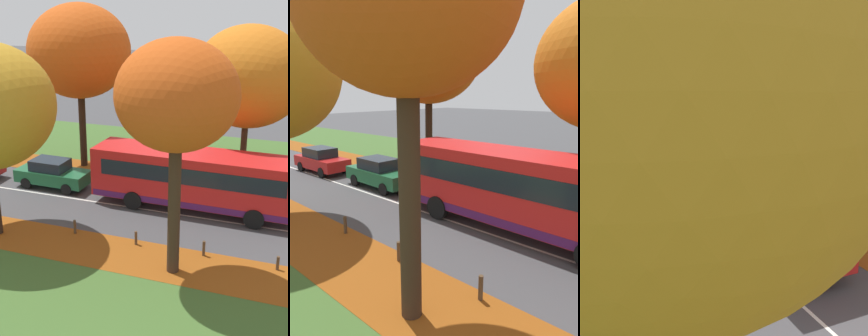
{
  "view_description": "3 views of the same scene",
  "coord_description": "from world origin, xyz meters",
  "views": [
    {
      "loc": [
        -20.5,
        4.47,
        9.97
      ],
      "look_at": [
        0.2,
        12.05,
        2.17
      ],
      "focal_mm": 50.0,
      "sensor_mm": 36.0,
      "label": 1
    },
    {
      "loc": [
        -9.68,
        3.97,
        5.09
      ],
      "look_at": [
        0.84,
        13.63,
        1.81
      ],
      "focal_mm": 35.0,
      "sensor_mm": 36.0,
      "label": 2
    },
    {
      "loc": [
        -6.21,
        -3.94,
        6.62
      ],
      "look_at": [
        1.94,
        14.07,
        1.68
      ],
      "focal_mm": 42.0,
      "sensor_mm": 36.0,
      "label": 3
    }
  ],
  "objects": [
    {
      "name": "leaf_litter_left",
      "position": [
        -4.6,
        14.0,
        0.01
      ],
      "size": [
        2.8,
        60.0,
        0.0
      ],
      "primitive_type": "cube",
      "color": "#8C4714",
      "rests_on": "grass_verge_left"
    },
    {
      "name": "bus",
      "position": [
        1.0,
        9.62,
        1.7
      ],
      "size": [
        2.79,
        10.44,
        2.98
      ],
      "color": "red",
      "rests_on": "ground"
    },
    {
      "name": "grass_verge_right",
      "position": [
        9.2,
        20.0,
        0.0
      ],
      "size": [
        12.0,
        90.0,
        0.01
      ],
      "primitive_type": "cube",
      "color": "#3D6028",
      "rests_on": "ground"
    },
    {
      "name": "bollard_fifth",
      "position": [
        -3.6,
        11.04,
        0.32
      ],
      "size": [
        0.12,
        0.12,
        0.64
      ],
      "primitive_type": "cylinder",
      "color": "#4C3823",
      "rests_on": "ground"
    },
    {
      "name": "bollard_fourth",
      "position": [
        -3.52,
        8.04,
        0.34
      ],
      "size": [
        0.12,
        0.12,
        0.68
      ],
      "primitive_type": "cylinder",
      "color": "#4C3823",
      "rests_on": "ground"
    },
    {
      "name": "bollard_sixth",
      "position": [
        -3.57,
        14.03,
        0.33
      ],
      "size": [
        0.12,
        0.12,
        0.66
      ],
      "primitive_type": "cylinder",
      "color": "#4C3823",
      "rests_on": "ground"
    },
    {
      "name": "tree_right_mid",
      "position": [
        5.11,
        17.98,
        7.22
      ],
      "size": [
        6.23,
        6.23,
        10.04
      ],
      "color": "black",
      "rests_on": "ground"
    },
    {
      "name": "car_green_lead",
      "position": [
        1.16,
        17.96,
        0.81
      ],
      "size": [
        1.84,
        4.23,
        1.62
      ],
      "color": "#1E6038",
      "rests_on": "ground"
    },
    {
      "name": "bollard_third",
      "position": [
        -3.59,
        5.05,
        0.3
      ],
      "size": [
        0.12,
        0.12,
        0.59
      ],
      "primitive_type": "cylinder",
      "color": "#4C3823",
      "rests_on": "ground"
    },
    {
      "name": "tree_left_near",
      "position": [
        -5.07,
        8.92,
        6.88
      ],
      "size": [
        4.4,
        4.4,
        8.93
      ],
      "color": "#382619",
      "rests_on": "ground"
    },
    {
      "name": "leaf_litter_right",
      "position": [
        4.6,
        14.0,
        0.01
      ],
      "size": [
        2.8,
        60.0,
        0.0
      ],
      "primitive_type": "cube",
      "color": "#8C4714",
      "rests_on": "grass_verge_right"
    },
    {
      "name": "road_centre_line",
      "position": [
        0.0,
        20.0,
        0.0
      ],
      "size": [
        0.12,
        80.0,
        0.01
      ],
      "primitive_type": "cube",
      "color": "silver",
      "rests_on": "ground"
    },
    {
      "name": "tree_right_near",
      "position": [
        5.07,
        7.87,
        6.23
      ],
      "size": [
        6.08,
        6.08,
        8.97
      ],
      "color": "#422D1E",
      "rests_on": "ground"
    }
  ]
}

